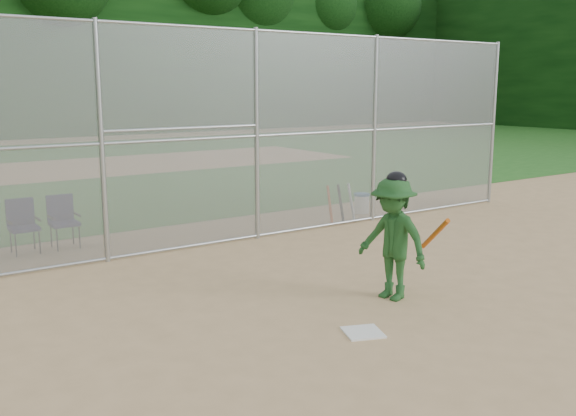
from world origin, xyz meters
TOP-DOWN VIEW (x-y plane):
  - ground at (0.00, 0.00)m, footprint 100.00×100.00m
  - grass_strip at (0.00, 18.00)m, footprint 100.00×100.00m
  - dirt_patch_far at (0.00, 18.00)m, footprint 24.00×24.00m
  - backstop_fence at (0.00, 5.00)m, footprint 16.09×0.09m
  - treeline at (0.00, 20.00)m, footprint 81.00×60.00m
  - home_plate at (-0.56, 0.09)m, footprint 0.58×0.58m
  - batter_at_plate at (0.62, 0.85)m, footprint 0.95×1.34m
  - water_cooler at (4.36, 5.77)m, footprint 0.37×0.37m
  - spare_bats at (3.25, 5.18)m, footprint 0.66×0.30m
  - chair_4 at (-3.02, 6.37)m, footprint 0.54×0.52m
  - chair_5 at (-2.31, 6.37)m, footprint 0.54×0.52m

SIDE VIEW (x-z plane):
  - ground at x=0.00m, z-range 0.00..0.00m
  - grass_strip at x=0.00m, z-range 0.01..0.01m
  - dirt_patch_far at x=0.00m, z-range 0.01..0.01m
  - home_plate at x=-0.56m, z-range 0.00..0.02m
  - water_cooler at x=4.36m, z-range 0.00..0.47m
  - spare_bats at x=3.25m, z-range 0.00..0.84m
  - chair_4 at x=-3.02m, z-range 0.00..0.96m
  - chair_5 at x=-2.31m, z-range 0.00..0.96m
  - batter_at_plate at x=0.62m, z-range -0.03..1.77m
  - backstop_fence at x=0.00m, z-range 0.07..4.07m
  - treeline at x=0.00m, z-range 0.00..11.00m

